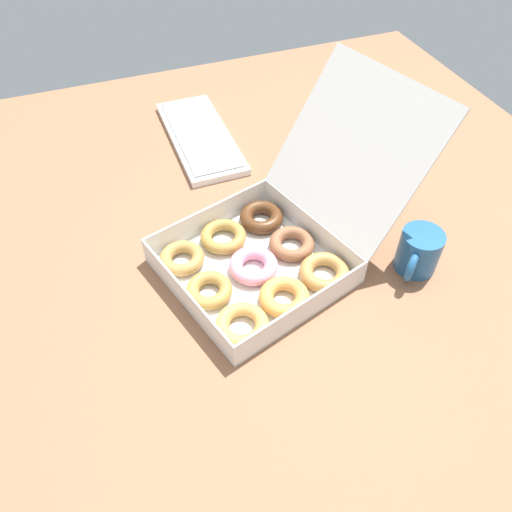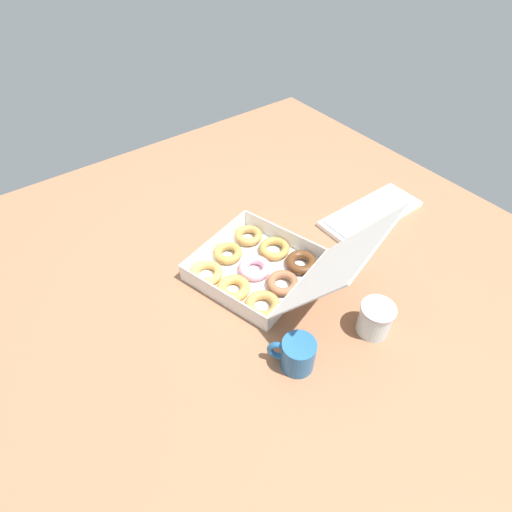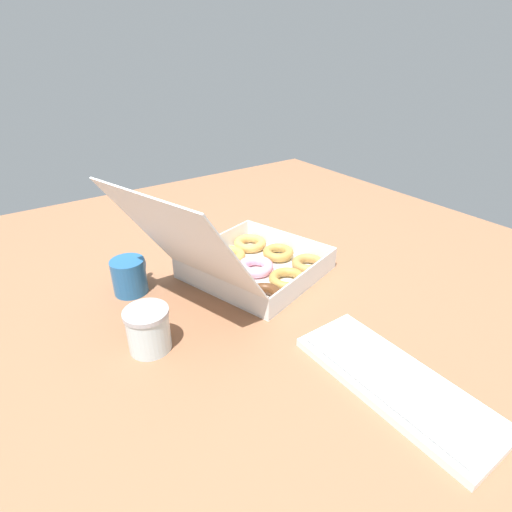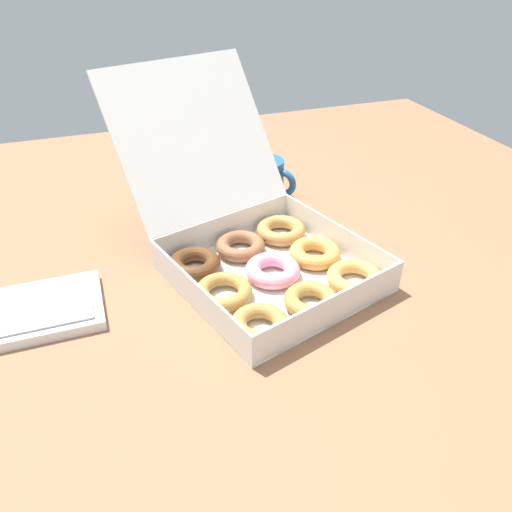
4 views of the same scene
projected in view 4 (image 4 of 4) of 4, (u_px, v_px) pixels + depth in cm
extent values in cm
cube|color=#916143|center=(266.00, 282.00, 92.72)|extent=(180.00, 180.00, 2.00)
cube|color=white|center=(272.00, 278.00, 91.79)|extent=(40.15, 40.15, 0.40)
cube|color=white|center=(196.00, 296.00, 82.26)|extent=(9.66, 30.98, 5.84)
cube|color=white|center=(336.00, 237.00, 97.88)|extent=(9.66, 30.98, 5.84)
cube|color=white|center=(333.00, 310.00, 79.35)|extent=(30.22, 9.43, 5.84)
cube|color=white|center=(224.00, 228.00, 100.79)|extent=(30.22, 9.43, 5.84)
cube|color=white|center=(195.00, 138.00, 98.23)|extent=(36.28, 27.27, 26.65)
torus|color=#AD7F41|center=(260.00, 324.00, 78.79)|extent=(10.08, 10.08, 2.62)
torus|color=#AD833F|center=(311.00, 300.00, 83.78)|extent=(9.24, 9.24, 2.64)
torus|color=tan|center=(355.00, 278.00, 89.11)|extent=(11.84, 11.84, 2.66)
torus|color=#AB7F3C|center=(224.00, 291.00, 85.81)|extent=(11.04, 11.04, 2.50)
torus|color=pink|center=(273.00, 270.00, 91.09)|extent=(11.13, 11.13, 2.88)
torus|color=gold|center=(315.00, 253.00, 95.91)|extent=(10.08, 10.08, 2.89)
torus|color=#522E17|center=(195.00, 264.00, 92.81)|extent=(13.90, 13.90, 2.93)
torus|color=brown|center=(240.00, 246.00, 97.99)|extent=(11.37, 11.37, 2.63)
torus|color=#B38043|center=(281.00, 230.00, 103.00)|extent=(14.25, 14.25, 2.79)
cylinder|color=#245D96|center=(266.00, 179.00, 117.48)|extent=(8.51, 8.51, 9.16)
torus|color=#245D96|center=(283.00, 183.00, 115.57)|extent=(5.49, 6.06, 6.66)
cylinder|color=black|center=(266.00, 167.00, 115.86)|extent=(7.49, 7.49, 0.55)
cylinder|color=silver|center=(165.00, 187.00, 114.58)|extent=(8.79, 8.79, 8.52)
cylinder|color=#B2B2B7|center=(162.00, 167.00, 111.94)|extent=(9.23, 9.23, 1.00)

